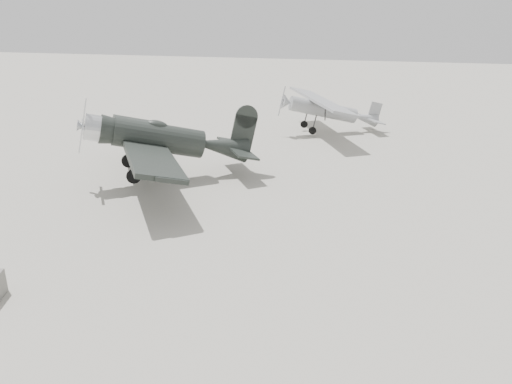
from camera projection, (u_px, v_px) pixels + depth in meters
The scene contains 3 objects.
ground at pixel (187, 264), 17.73m from camera, with size 160.00×160.00×0.00m, color #B0AB9C.
lowwing_monoplane at pixel (167, 140), 25.95m from camera, with size 10.32×11.73×4.11m.
highwing_monoplane at pixel (327, 107), 36.14m from camera, with size 8.08×10.39×3.05m.
Camera 1 is at (6.37, -14.64, 8.49)m, focal length 35.00 mm.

